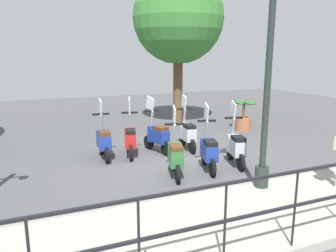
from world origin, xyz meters
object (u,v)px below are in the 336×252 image
at_px(scooter_far_1, 157,135).
at_px(scooter_far_2, 130,138).
at_px(tree_distant, 178,19).
at_px(scooter_far_3, 104,141).
at_px(scooter_near_2, 176,156).
at_px(potted_palm, 243,118).
at_px(scooter_near_1, 209,151).
at_px(lamp_post_near, 268,80).
at_px(scooter_near_0, 236,146).
at_px(scooter_far_0, 187,133).

relative_size(scooter_far_1, scooter_far_2, 1.00).
bearing_deg(tree_distant, scooter_far_3, 132.25).
relative_size(scooter_near_2, scooter_far_2, 1.00).
relative_size(potted_palm, scooter_near_1, 0.69).
distance_m(lamp_post_near, tree_distant, 6.93).
bearing_deg(scooter_far_2, lamp_post_near, -138.15).
height_order(lamp_post_near, scooter_far_2, lamp_post_near).
relative_size(lamp_post_near, scooter_near_0, 3.00).
distance_m(scooter_near_2, scooter_far_3, 2.24).
bearing_deg(scooter_far_1, scooter_near_1, -177.50).
bearing_deg(lamp_post_near, scooter_far_2, 26.57).
bearing_deg(scooter_near_1, scooter_near_0, -68.60).
distance_m(scooter_far_1, scooter_far_2, 0.78).
bearing_deg(lamp_post_near, scooter_near_0, -17.21).
bearing_deg(potted_palm, tree_distant, 43.18).
bearing_deg(tree_distant, scooter_near_2, 155.29).
distance_m(potted_palm, scooter_far_2, 4.81).
xyz_separation_m(potted_palm, scooter_far_2, (-1.44, 4.59, 0.04)).
bearing_deg(scooter_near_1, scooter_far_3, 64.81).
bearing_deg(tree_distant, potted_palm, -136.82).
distance_m(scooter_near_2, scooter_far_2, 1.90).
relative_size(scooter_near_0, scooter_far_3, 1.00).
relative_size(lamp_post_near, scooter_far_0, 3.00).
distance_m(tree_distant, scooter_far_2, 5.56).
bearing_deg(scooter_near_2, scooter_far_1, 8.73).
relative_size(scooter_near_0, scooter_near_1, 1.00).
distance_m(lamp_post_near, scooter_near_2, 2.56).
xyz_separation_m(scooter_near_1, scooter_near_2, (-0.06, 0.86, 0.00)).
xyz_separation_m(scooter_near_2, scooter_far_1, (1.87, -0.28, 0.00)).
relative_size(scooter_near_0, scooter_near_2, 1.00).
height_order(potted_palm, scooter_far_3, scooter_far_3).
xyz_separation_m(lamp_post_near, scooter_far_0, (3.28, -0.00, -1.73)).
bearing_deg(scooter_near_0, scooter_near_1, 110.93).
bearing_deg(scooter_near_0, tree_distant, 8.02).
xyz_separation_m(scooter_far_0, scooter_far_2, (0.03, 1.66, 0.00)).
height_order(lamp_post_near, scooter_far_3, lamp_post_near).
relative_size(potted_palm, scooter_far_0, 0.69).
height_order(potted_palm, scooter_near_1, scooter_near_1).
bearing_deg(scooter_far_3, scooter_near_2, -145.35).
height_order(potted_palm, scooter_near_2, scooter_near_2).
bearing_deg(scooter_far_0, scooter_far_2, 95.19).
xyz_separation_m(scooter_near_2, scooter_far_0, (1.80, -1.16, 0.00)).
height_order(scooter_near_0, scooter_far_0, same).
distance_m(scooter_far_1, scooter_far_3, 1.48).
relative_size(scooter_near_1, scooter_far_0, 1.00).
relative_size(scooter_near_0, scooter_far_2, 1.00).
height_order(scooter_far_2, scooter_far_3, same).
relative_size(scooter_near_2, scooter_far_0, 1.00).
bearing_deg(scooter_far_2, scooter_near_2, -149.45).
relative_size(tree_distant, scooter_far_2, 3.66).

